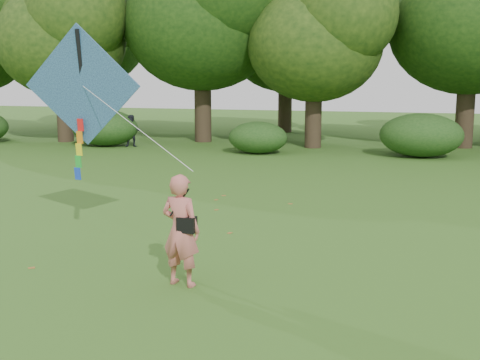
# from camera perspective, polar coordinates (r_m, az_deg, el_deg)

# --- Properties ---
(ground) EXTENTS (100.00, 100.00, 0.00)m
(ground) POSITION_cam_1_polar(r_m,az_deg,el_deg) (9.89, -0.97, -10.66)
(ground) COLOR #265114
(ground) RESTS_ON ground
(man_kite_flyer) EXTENTS (0.76, 0.56, 1.89)m
(man_kite_flyer) POSITION_cam_1_polar(r_m,az_deg,el_deg) (10.02, -5.63, -4.76)
(man_kite_flyer) COLOR #CB695F
(man_kite_flyer) RESTS_ON ground
(bystander_left) EXTENTS (0.93, 0.83, 1.56)m
(bystander_left) POSITION_cam_1_polar(r_m,az_deg,el_deg) (29.87, -10.18, 4.60)
(bystander_left) COLOR #23242E
(bystander_left) RESTS_ON ground
(crossbody_bag) EXTENTS (0.43, 0.20, 0.73)m
(crossbody_bag) POSITION_cam_1_polar(r_m,az_deg,el_deg) (9.92, -5.08, -4.16)
(crossbody_bag) COLOR black
(crossbody_bag) RESTS_ON ground
(flying_kite) EXTENTS (4.50, 2.49, 3.23)m
(flying_kite) POSITION_cam_1_polar(r_m,az_deg,el_deg) (12.94, -14.71, 8.46)
(flying_kite) COLOR #2751AD
(flying_kite) RESTS_ON ground
(tree_line) EXTENTS (54.70, 15.30, 9.48)m
(tree_line) POSITION_cam_1_polar(r_m,az_deg,el_deg) (31.80, 14.73, 13.45)
(tree_line) COLOR #3A2D1E
(tree_line) RESTS_ON ground
(shrub_band) EXTENTS (39.15, 3.22, 1.88)m
(shrub_band) POSITION_cam_1_polar(r_m,az_deg,el_deg) (26.79, 8.80, 4.20)
(shrub_band) COLOR #264919
(shrub_band) RESTS_ON ground
(fallen_leaves) EXTENTS (10.02, 11.46, 0.01)m
(fallen_leaves) POSITION_cam_1_polar(r_m,az_deg,el_deg) (12.17, -2.42, -6.65)
(fallen_leaves) COLOR #915B27
(fallen_leaves) RESTS_ON ground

